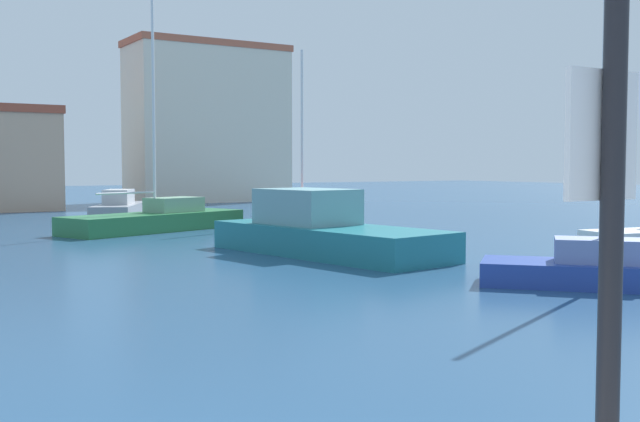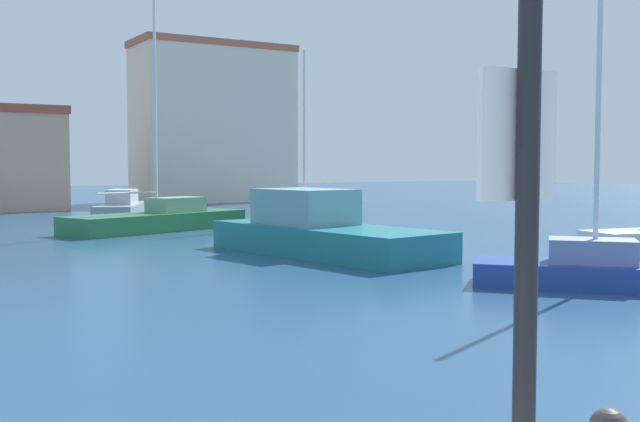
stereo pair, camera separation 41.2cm
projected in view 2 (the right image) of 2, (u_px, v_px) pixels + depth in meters
name	position (u px, v px, depth m)	size (l,w,h in m)	color
water	(342.00, 236.00, 30.00)	(160.00, 160.00, 0.00)	navy
sailboat_blue_mid_harbor	(594.00, 269.00, 17.39)	(4.92, 5.17, 7.22)	#233D93
sailboat_green_distant_east	(159.00, 219.00, 32.58)	(8.63, 5.11, 10.39)	#28703D
motorboat_grey_outer_mooring	(123.00, 209.00, 38.82)	(4.52, 6.37, 1.57)	gray
sailboat_red_distant_north	(304.00, 212.00, 36.00)	(3.95, 6.76, 8.18)	#B22823
motorboat_teal_inner_mooring	(321.00, 232.00, 23.93)	(4.22, 8.78, 2.04)	#1E707A
waterfront_apartments	(214.00, 123.00, 58.66)	(12.15, 5.38, 12.10)	beige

